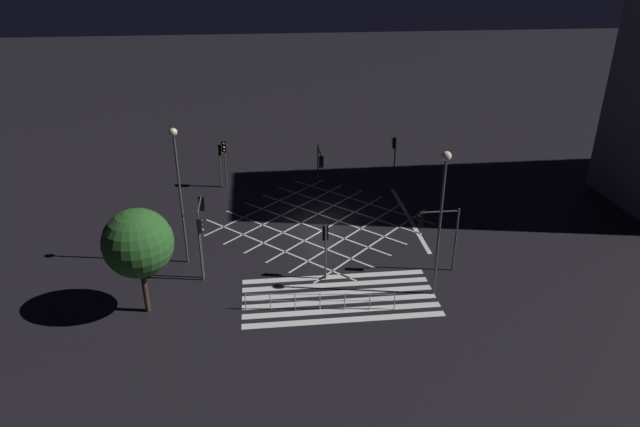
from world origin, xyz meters
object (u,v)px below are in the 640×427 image
(traffic_light_median_south, at_px, (325,241))
(traffic_light_nw_cross, at_px, (224,155))
(street_lamp_west, at_px, (178,174))
(traffic_light_nw_main, at_px, (220,156))
(traffic_light_ne_main, at_px, (394,150))
(street_tree_near, at_px, (138,243))
(traffic_light_sw_main, at_px, (200,236))
(traffic_light_sw_cross, at_px, (201,220))
(traffic_light_median_north, at_px, (320,162))
(traffic_light_se_main, at_px, (437,226))
(street_lamp_east, at_px, (443,195))

(traffic_light_median_south, height_order, traffic_light_nw_cross, traffic_light_nw_cross)
(street_lamp_west, bearing_deg, traffic_light_nw_main, 82.35)
(traffic_light_ne_main, bearing_deg, street_tree_near, 44.29)
(traffic_light_nw_main, xyz_separation_m, traffic_light_sw_main, (-0.45, -14.96, 0.30))
(traffic_light_median_south, bearing_deg, traffic_light_sw_cross, 73.76)
(traffic_light_nw_main, bearing_deg, traffic_light_sw_cross, -92.18)
(traffic_light_median_north, relative_size, traffic_light_se_main, 0.86)
(traffic_light_nw_main, relative_size, traffic_light_sw_main, 0.90)
(traffic_light_nw_main, distance_m, street_lamp_east, 22.47)
(traffic_light_nw_main, xyz_separation_m, traffic_light_se_main, (13.70, -15.52, 0.43))
(street_lamp_west, bearing_deg, traffic_light_nw_cross, 80.52)
(traffic_light_median_south, xyz_separation_m, street_lamp_west, (-8.60, 2.93, 3.50))
(traffic_light_sw_main, bearing_deg, traffic_light_median_south, -4.40)
(traffic_light_median_north, height_order, traffic_light_nw_cross, traffic_light_nw_cross)
(traffic_light_sw_cross, distance_m, street_tree_near, 5.45)
(traffic_light_se_main, distance_m, traffic_light_sw_cross, 14.38)
(traffic_light_nw_cross, xyz_separation_m, street_lamp_west, (-2.05, -12.29, 3.14))
(traffic_light_nw_main, xyz_separation_m, street_lamp_east, (12.99, -17.98, 3.57))
(traffic_light_sw_main, xyz_separation_m, traffic_light_ne_main, (15.04, 14.56, -0.20))
(traffic_light_nw_main, distance_m, traffic_light_sw_cross, 13.39)
(traffic_light_median_north, distance_m, traffic_light_median_south, 13.28)
(traffic_light_median_south, height_order, traffic_light_sw_cross, traffic_light_sw_cross)
(traffic_light_sw_main, bearing_deg, traffic_light_se_main, -2.27)
(traffic_light_sw_main, height_order, traffic_light_sw_cross, traffic_light_sw_cross)
(traffic_light_nw_main, xyz_separation_m, traffic_light_sw_cross, (-0.51, -13.37, 0.62))
(traffic_light_nw_cross, distance_m, traffic_light_se_main, 20.24)
(traffic_light_median_north, xyz_separation_m, traffic_light_sw_cross, (-8.56, -11.07, 0.63))
(traffic_light_median_south, relative_size, street_lamp_west, 0.40)
(street_lamp_west, xyz_separation_m, street_tree_near, (-1.67, -5.32, -1.80))
(traffic_light_nw_main, bearing_deg, traffic_light_median_north, -15.95)
(traffic_light_nw_main, distance_m, street_tree_near, 18.29)
(traffic_light_nw_cross, bearing_deg, traffic_light_sw_cross, -3.81)
(traffic_light_median_north, relative_size, traffic_light_sw_cross, 0.81)
(traffic_light_median_north, xyz_separation_m, traffic_light_se_main, (5.65, -13.22, 0.44))
(traffic_light_ne_main, relative_size, street_lamp_west, 0.44)
(traffic_light_nw_main, xyz_separation_m, street_tree_near, (-3.36, -17.91, 1.57))
(traffic_light_sw_main, distance_m, traffic_light_nw_cross, 14.68)
(traffic_light_nw_cross, distance_m, street_lamp_west, 12.85)
(traffic_light_se_main, relative_size, street_tree_near, 0.69)
(traffic_light_median_north, height_order, street_tree_near, street_tree_near)
(traffic_light_sw_main, relative_size, traffic_light_se_main, 0.98)
(traffic_light_ne_main, bearing_deg, traffic_light_sw_main, 44.07)
(traffic_light_median_south, height_order, street_tree_near, street_tree_near)
(traffic_light_nw_main, relative_size, traffic_light_median_south, 1.05)
(traffic_light_nw_main, relative_size, traffic_light_se_main, 0.89)
(traffic_light_ne_main, bearing_deg, traffic_light_sw_cross, 40.66)
(traffic_light_median_south, relative_size, street_lamp_east, 0.41)
(street_tree_near, bearing_deg, traffic_light_ne_main, 44.29)
(traffic_light_sw_cross, bearing_deg, traffic_light_nw_cross, -3.81)
(traffic_light_median_north, bearing_deg, traffic_light_nw_main, -105.95)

